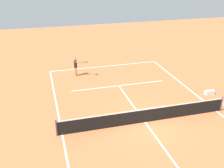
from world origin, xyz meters
TOP-DOWN VIEW (x-y plane):
  - ground_plane at (0.00, 0.00)m, footprint 60.00×60.00m
  - court_lines at (0.00, 0.00)m, footprint 10.59×21.26m
  - tennis_net at (0.00, 0.00)m, footprint 11.19×0.10m
  - player_serving at (3.01, -8.94)m, footprint 1.23×0.81m
  - tennis_ball at (2.87, -8.29)m, footprint 0.07×0.07m
  - equipment_bag at (-6.32, -2.44)m, footprint 0.76×0.32m

SIDE VIEW (x-z plane):
  - ground_plane at x=0.00m, z-range 0.00..0.00m
  - court_lines at x=0.00m, z-range 0.00..0.01m
  - tennis_ball at x=2.87m, z-range 0.00..0.07m
  - equipment_bag at x=-6.32m, z-range 0.00..0.30m
  - tennis_net at x=0.00m, z-range -0.04..1.03m
  - player_serving at x=3.01m, z-range 0.16..1.86m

